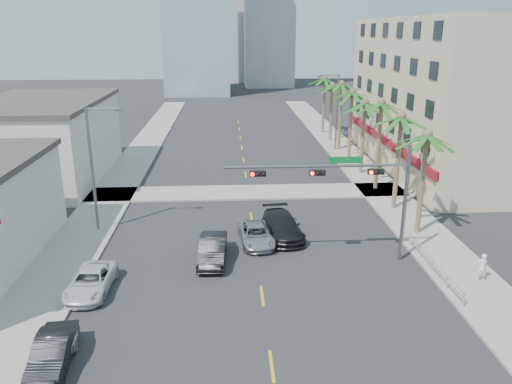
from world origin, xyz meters
The scene contains 26 objects.
ground centered at (0.00, 0.00, 0.00)m, with size 260.00×260.00×0.00m, color #262628.
sidewalk_right centered at (12.00, 20.00, 0.07)m, with size 4.00×120.00×0.15m, color gray.
sidewalk_left centered at (-12.00, 20.00, 0.07)m, with size 4.00×120.00×0.15m, color gray.
sidewalk_cross centered at (0.00, 22.00, 0.07)m, with size 80.00×4.00×0.15m, color gray.
building_right centered at (21.99, 30.00, 7.50)m, with size 15.25×28.00×15.00m.
building_left_far centered at (-19.50, 28.00, 3.60)m, with size 11.00×18.00×7.20m, color beige.
tower_far_center centered at (-3.00, 125.00, 21.00)m, with size 16.00×16.00×42.00m, color #ADADB2.
traffic_signal_mast centered at (5.78, 7.95, 5.06)m, with size 11.12×0.54×7.20m.
palm_tree_0 centered at (11.60, 12.00, 7.08)m, with size 4.80×4.80×7.80m.
palm_tree_1 centered at (11.60, 17.20, 7.43)m, with size 4.80×4.80×8.16m.
palm_tree_2 centered at (11.60, 22.40, 7.78)m, with size 4.80×4.80×8.52m.
palm_tree_3 centered at (11.60, 27.60, 7.08)m, with size 4.80×4.80×7.80m.
palm_tree_4 centered at (11.60, 32.80, 7.43)m, with size 4.80×4.80×8.16m.
palm_tree_5 centered at (11.60, 38.00, 7.78)m, with size 4.80×4.80×8.52m.
palm_tree_6 centered at (11.60, 43.20, 7.08)m, with size 4.80×4.80×7.80m.
palm_tree_7 centered at (11.60, 48.40, 7.43)m, with size 4.80×4.80×8.16m.
streetlight_left centered at (-11.00, 14.00, 5.06)m, with size 2.55×0.25×9.00m.
streetlight_right centered at (11.00, 38.00, 5.06)m, with size 2.55×0.25×9.00m.
guardrail centered at (10.30, 6.00, 0.67)m, with size 0.08×8.08×1.00m.
car_parked_near centered at (-9.40, -1.59, 0.64)m, with size 1.51×3.76×1.28m, color silver.
car_parked_mid centered at (-9.40, -1.44, 0.68)m, with size 1.44×4.13×1.36m, color black.
car_parked_far centered at (-9.40, 4.98, 0.64)m, with size 2.11×4.57×1.27m, color silver.
car_lane_left centered at (-2.79, 8.50, 0.77)m, with size 1.64×4.70×1.55m, color black.
car_lane_center centered at (0.08, 11.04, 0.64)m, with size 2.11×4.58×1.27m, color #B0B0B5.
car_lane_right centered at (2.00, 12.12, 0.79)m, with size 2.22×5.46×1.58m, color black.
pedestrian centered at (12.62, 4.78, 0.98)m, with size 0.61×0.40×1.66m, color white.
Camera 1 is at (-1.73, -20.09, 13.86)m, focal length 35.00 mm.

